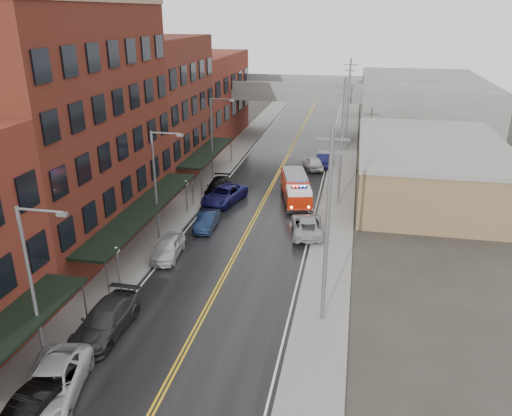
{
  "coord_description": "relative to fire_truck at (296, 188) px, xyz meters",
  "views": [
    {
      "loc": [
        8.33,
        -10.88,
        17.4
      ],
      "look_at": [
        1.12,
        24.93,
        3.0
      ],
      "focal_mm": 35.0,
      "sensor_mm": 36.0,
      "label": 1
    }
  ],
  "objects": [
    {
      "name": "utility_pole_2",
      "position": [
        4.1,
        20.27,
        4.86
      ],
      "size": [
        1.8,
        0.24,
        12.0
      ],
      "color": "#59595B",
      "rests_on": "ground"
    },
    {
      "name": "parked_car_right_1",
      "position": [
        0.5,
        -0.76,
        -0.78
      ],
      "size": [
        2.09,
        4.69,
        1.34
      ],
      "primitive_type": "imported",
      "rotation": [
        0.0,
        0.0,
        3.19
      ],
      "color": "#2A2B2D",
      "rests_on": "ground"
    },
    {
      "name": "curb_right",
      "position": [
        2.55,
        -4.73,
        -1.37
      ],
      "size": [
        0.3,
        160.0,
        0.15
      ],
      "primitive_type": "cube",
      "color": "gray",
      "rests_on": "ground"
    },
    {
      "name": "globe_lamp_2",
      "position": [
        -9.5,
        -4.73,
        0.87
      ],
      "size": [
        0.44,
        0.44,
        3.12
      ],
      "color": "#59595B",
      "rests_on": "ground"
    },
    {
      "name": "parked_car_left_7",
      "position": [
        -8.1,
        0.91,
        -0.71
      ],
      "size": [
        2.41,
        5.19,
        1.47
      ],
      "primitive_type": "imported",
      "rotation": [
        0.0,
        0.0,
        0.07
      ],
      "color": "black",
      "rests_on": "ground"
    },
    {
      "name": "tan_building",
      "position": [
        12.9,
        5.27,
        1.06
      ],
      "size": [
        14.0,
        22.0,
        5.0
      ],
      "primitive_type": "cube",
      "color": "olive",
      "rests_on": "ground"
    },
    {
      "name": "sidewalk_right",
      "position": [
        4.2,
        -4.73,
        -1.37
      ],
      "size": [
        3.0,
        160.0,
        0.15
      ],
      "primitive_type": "cube",
      "color": "slate",
      "rests_on": "ground"
    },
    {
      "name": "parked_car_left_2",
      "position": [
        -8.1,
        -28.93,
        -0.63
      ],
      "size": [
        4.02,
        6.37,
        1.64
      ],
      "primitive_type": "imported",
      "rotation": [
        0.0,
        0.0,
        0.24
      ],
      "color": "#B0B3B8",
      "rests_on": "ground"
    },
    {
      "name": "brick_building_c",
      "position": [
        -16.4,
        5.77,
        6.06
      ],
      "size": [
        9.0,
        15.0,
        15.0
      ],
      "primitive_type": "cube",
      "color": "#5C251B",
      "rests_on": "ground"
    },
    {
      "name": "right_far_block",
      "position": [
        14.9,
        35.27,
        2.56
      ],
      "size": [
        18.0,
        30.0,
        8.0
      ],
      "primitive_type": "cube",
      "color": "slate",
      "rests_on": "ground"
    },
    {
      "name": "curb_left",
      "position": [
        -8.75,
        -4.73,
        -1.37
      ],
      "size": [
        0.3,
        160.0,
        0.15
      ],
      "primitive_type": "cube",
      "color": "gray",
      "rests_on": "ground"
    },
    {
      "name": "parked_car_left_3",
      "position": [
        -8.1,
        -23.43,
        -0.61
      ],
      "size": [
        2.39,
        5.75,
        1.66
      ],
      "primitive_type": "imported",
      "rotation": [
        0.0,
        0.0,
        -0.01
      ],
      "color": "#27272A",
      "rests_on": "ground"
    },
    {
      "name": "awning_2",
      "position": [
        -10.59,
        5.77,
        1.54
      ],
      "size": [
        2.6,
        13.0,
        3.09
      ],
      "color": "black",
      "rests_on": "ground"
    },
    {
      "name": "globe_lamp_1",
      "position": [
        -9.5,
        -18.73,
        0.87
      ],
      "size": [
        0.44,
        0.44,
        3.12
      ],
      "color": "#59595B",
      "rests_on": "ground"
    },
    {
      "name": "parked_car_left_4",
      "position": [
        -8.04,
        -13.53,
        -0.66
      ],
      "size": [
        2.21,
        4.72,
        1.56
      ],
      "primitive_type": "imported",
      "rotation": [
        0.0,
        0.0,
        0.08
      ],
      "color": "#B8B8B8",
      "rests_on": "ground"
    },
    {
      "name": "utility_pole_1",
      "position": [
        4.1,
        0.27,
        4.86
      ],
      "size": [
        1.8,
        0.24,
        12.0
      ],
      "color": "#59595B",
      "rests_on": "ground"
    },
    {
      "name": "parked_car_right_0",
      "position": [
        1.88,
        -7.27,
        -0.69
      ],
      "size": [
        3.34,
        5.78,
        1.52
      ],
      "primitive_type": "imported",
      "rotation": [
        0.0,
        0.0,
        3.3
      ],
      "color": "#9A9DA1",
      "rests_on": "ground"
    },
    {
      "name": "parked_car_left_5",
      "position": [
        -6.7,
        -7.78,
        -0.75
      ],
      "size": [
        1.67,
        4.31,
        1.4
      ],
      "primitive_type": "imported",
      "rotation": [
        0.0,
        0.0,
        0.05
      ],
      "color": "#0E1A32",
      "rests_on": "ground"
    },
    {
      "name": "parked_car_right_3",
      "position": [
        1.85,
        13.07,
        -0.67
      ],
      "size": [
        1.89,
        4.81,
        1.56
      ],
      "primitive_type": "imported",
      "rotation": [
        0.0,
        0.0,
        3.09
      ],
      "color": "black",
      "rests_on": "ground"
    },
    {
      "name": "road",
      "position": [
        -3.1,
        -4.73,
        -1.43
      ],
      "size": [
        11.0,
        160.0,
        0.02
      ],
      "primitive_type": "cube",
      "color": "black",
      "rests_on": "ground"
    },
    {
      "name": "utility_pole_0",
      "position": [
        4.1,
        -19.73,
        4.86
      ],
      "size": [
        1.8,
        0.24,
        12.0
      ],
      "color": "#59595B",
      "rests_on": "ground"
    },
    {
      "name": "street_lamp_0",
      "position": [
        -9.65,
        -26.73,
        3.74
      ],
      "size": [
        2.64,
        0.22,
        9.0
      ],
      "color": "#59595B",
      "rests_on": "ground"
    },
    {
      "name": "awning_1",
      "position": [
        -10.59,
        -11.73,
        1.54
      ],
      "size": [
        2.6,
        18.0,
        3.09
      ],
      "color": "black",
      "rests_on": "ground"
    },
    {
      "name": "overpass",
      "position": [
        -3.1,
        27.27,
        4.54
      ],
      "size": [
        40.0,
        10.0,
        7.5
      ],
      "color": "slate",
      "rests_on": "ground"
    },
    {
      "name": "brick_building_b",
      "position": [
        -16.4,
        -11.73,
        7.56
      ],
      "size": [
        9.0,
        20.0,
        18.0
      ],
      "primitive_type": "cube",
      "color": "#5B2018",
      "rests_on": "ground"
    },
    {
      "name": "parked_car_left_1",
      "position": [
        -8.1,
        -30.55,
        -0.69
      ],
      "size": [
        2.13,
        4.74,
        1.51
      ],
      "primitive_type": "imported",
      "rotation": [
        0.0,
        0.0,
        -0.12
      ],
      "color": "black",
      "rests_on": "ground"
    },
    {
      "name": "street_lamp_2",
      "position": [
        -9.65,
        5.27,
        3.74
      ],
      "size": [
        2.64,
        0.22,
        9.0
      ],
      "color": "#59595B",
      "rests_on": "ground"
    },
    {
      "name": "fire_truck",
      "position": [
        0.0,
        0.0,
        0.0
      ],
      "size": [
        4.23,
        7.64,
        2.67
      ],
      "rotation": [
        0.0,
        0.0,
        0.24
      ],
      "color": "#A01B07",
      "rests_on": "ground"
    },
    {
      "name": "brick_building_far",
      "position": [
        -16.4,
        23.27,
        4.56
      ],
      "size": [
        9.0,
        20.0,
        12.0
      ],
      "primitive_type": "cube",
      "color": "maroon",
      "rests_on": "ground"
    },
    {
      "name": "parked_car_right_2",
      "position": [
        0.61,
        11.47,
        -0.66
      ],
      "size": [
        3.25,
        4.97,
        1.57
      ],
      "primitive_type": "imported",
      "rotation": [
        0.0,
        0.0,
        3.47
      ],
      "color": "#BCBCBC",
      "rests_on": "ground"
    },
    {
      "name": "sidewalk_left",
      "position": [
        -10.4,
        -4.73,
        -1.37
      ],
      "size": [
        3.0,
        160.0,
        0.15
      ],
      "primitive_type": "cube",
      "color": "slate",
      "rests_on": "ground"
    },
    {
      "name": "parked_car_left_6",
      "position": [
        -6.8,
        -1.53,
        -0.63
      ],
      "size": [
        4.07,
        6.33,
        1.62
      ],
      "primitive_type": "imported",
      "rotation": [
        0.0,
        0.0,
        -0.25
      ],
      "color": "navy",
      "rests_on": "ground"
    },
    {
      "name": "street_lamp_1",
      "position": [
        -9.65,
        -10.73,
        3.74
      ],
      "size": [
        2.64,
        0.22,
        9.0
      ],
      "color": "#59595B",
      "rests_on": "ground"
    }
  ]
}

